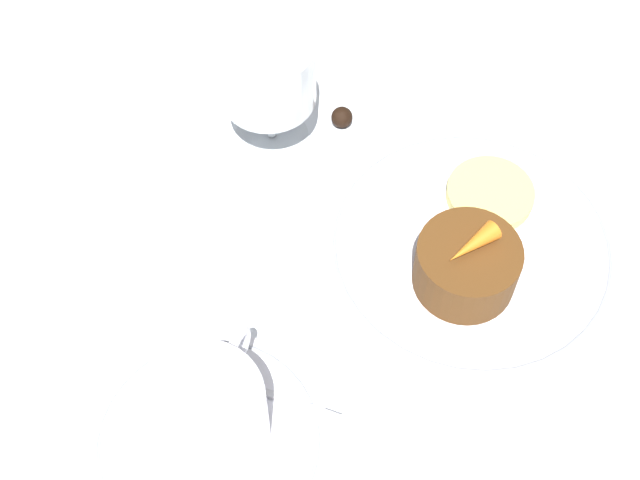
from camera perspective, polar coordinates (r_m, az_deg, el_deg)
The scene contains 11 objects.
ground_plane at distance 0.70m, azimuth 8.14°, elevation -0.03°, with size 3.00×3.00×0.00m, color white.
dinner_plate at distance 0.69m, azimuth 9.60°, elevation -0.58°, with size 0.23×0.23×0.01m.
saucer at distance 0.62m, azimuth -7.08°, elevation -12.77°, with size 0.16×0.16×0.01m.
coffee_cup at distance 0.58m, azimuth -7.41°, elevation -11.15°, with size 0.11×0.08×0.06m.
spoon at distance 0.62m, azimuth -4.97°, elevation -9.21°, with size 0.02×0.12×0.00m.
wine_glass at distance 0.70m, azimuth -3.37°, elevation 10.29°, with size 0.07×0.07×0.11m.
fork at distance 0.79m, azimuth 12.55°, elevation 8.75°, with size 0.04×0.17×0.01m.
dessert_cake at distance 0.65m, azimuth 9.36°, elevation -1.65°, with size 0.08×0.08×0.04m.
carrot_garnish at distance 0.62m, azimuth 9.71°, elevation -0.31°, with size 0.04×0.03×0.02m.
pineapple_slice at distance 0.70m, azimuth 10.84°, elevation 2.91°, with size 0.07×0.07×0.01m.
chocolate_truffle at distance 0.75m, azimuth 1.41°, elevation 7.86°, with size 0.02×0.02×0.02m.
Camera 1 is at (-0.38, -0.05, 0.58)m, focal length 50.00 mm.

